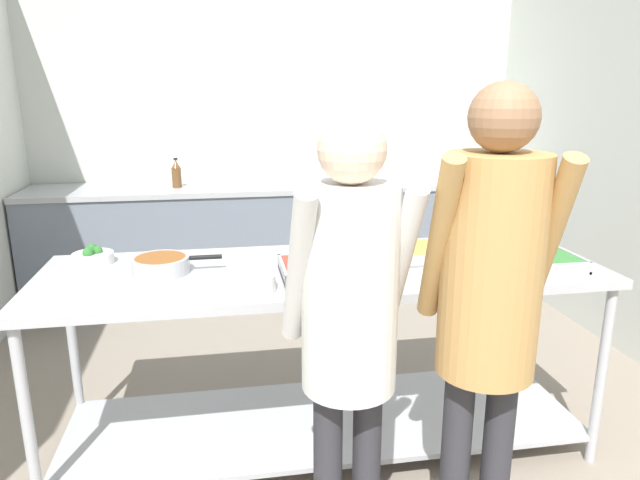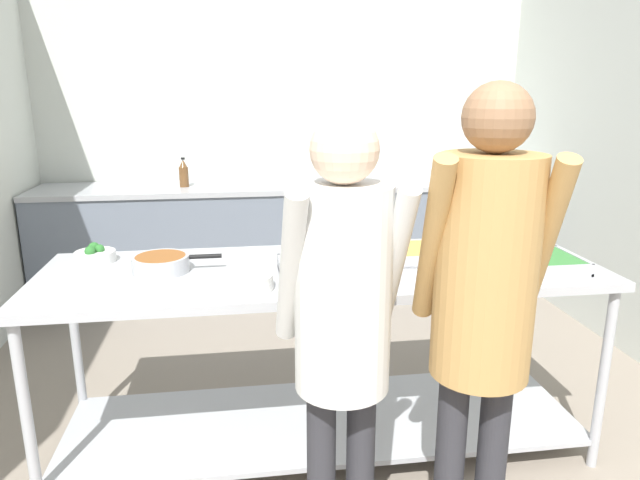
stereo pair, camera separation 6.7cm
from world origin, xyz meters
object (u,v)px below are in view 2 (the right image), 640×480
object	(u,v)px
serving_tray_vegetables	(531,263)
water_bottle	(184,174)
sauce_pan	(161,263)
plate_stack	(243,282)
guest_serving_left	(343,307)
broccoli_bowl	(95,255)
serving_tray_greens	(335,269)
serving_tray_roast	(423,253)
guest_serving_right	(484,289)

from	to	relation	value
serving_tray_vegetables	water_bottle	size ratio (longest dim) A/B	1.81
sauce_pan	plate_stack	distance (m)	0.45
serving_tray_vegetables	water_bottle	world-z (taller)	water_bottle
guest_serving_left	broccoli_bowl	bearing A→B (deg)	135.11
broccoli_bowl	guest_serving_left	xyz separation A→B (m)	(0.98, -0.98, 0.07)
serving_tray_greens	serving_tray_roast	world-z (taller)	same
broccoli_bowl	guest_serving_left	size ratio (longest dim) A/B	0.11
broccoli_bowl	serving_tray_roast	bearing A→B (deg)	-6.26
serving_tray_roast	guest_serving_right	size ratio (longest dim) A/B	0.21
plate_stack	serving_tray_greens	xyz separation A→B (m)	(0.39, 0.13, -0.00)
broccoli_bowl	guest_serving_right	world-z (taller)	guest_serving_right
guest_serving_left	water_bottle	distance (m)	2.99
serving_tray_roast	serving_tray_vegetables	distance (m)	0.48
plate_stack	guest_serving_left	world-z (taller)	guest_serving_left
plate_stack	guest_serving_left	bearing A→B (deg)	-58.50
serving_tray_greens	serving_tray_vegetables	xyz separation A→B (m)	(0.88, -0.04, -0.00)
sauce_pan	serving_tray_roast	size ratio (longest dim) A/B	1.06
plate_stack	guest_serving_right	bearing A→B (deg)	-37.20
broccoli_bowl	guest_serving_left	world-z (taller)	guest_serving_left
plate_stack	serving_tray_roast	size ratio (longest dim) A/B	0.68
serving_tray_vegetables	water_bottle	distance (m)	2.86
sauce_pan	plate_stack	size ratio (longest dim) A/B	1.56
plate_stack	serving_tray_vegetables	distance (m)	1.27
serving_tray_greens	serving_tray_roast	xyz separation A→B (m)	(0.45, 0.18, -0.00)
plate_stack	serving_tray_vegetables	size ratio (longest dim) A/B	0.59
sauce_pan	guest_serving_right	bearing A→B (deg)	-37.60
sauce_pan	broccoli_bowl	bearing A→B (deg)	148.93
serving_tray_roast	guest_serving_left	distance (m)	0.97
plate_stack	serving_tray_greens	size ratio (longest dim) A/B	0.52
sauce_pan	serving_tray_vegetables	bearing A→B (deg)	-6.62
serving_tray_greens	guest_serving_left	world-z (taller)	guest_serving_left
serving_tray_roast	serving_tray_greens	bearing A→B (deg)	-158.82
guest_serving_left	guest_serving_right	xyz separation A→B (m)	(0.44, -0.06, 0.06)
sauce_pan	water_bottle	bearing A→B (deg)	92.03
serving_tray_roast	water_bottle	bearing A→B (deg)	121.34
broccoli_bowl	water_bottle	world-z (taller)	water_bottle
serving_tray_roast	guest_serving_left	bearing A→B (deg)	-123.52
plate_stack	serving_tray_vegetables	xyz separation A→B (m)	(1.27, 0.09, -0.00)
broccoli_bowl	sauce_pan	size ratio (longest dim) A/B	0.47
sauce_pan	guest_serving_right	distance (m)	1.39
broccoli_bowl	water_bottle	bearing A→B (deg)	82.69
sauce_pan	serving_tray_vegetables	distance (m)	1.63
serving_tray_vegetables	guest_serving_right	bearing A→B (deg)	-128.33
broccoli_bowl	serving_tray_greens	size ratio (longest dim) A/B	0.39
broccoli_bowl	serving_tray_vegetables	world-z (taller)	broccoli_bowl
sauce_pan	guest_serving_left	bearing A→B (deg)	-49.91
serving_tray_greens	water_bottle	distance (m)	2.41
serving_tray_roast	plate_stack	bearing A→B (deg)	-160.22
plate_stack	water_bottle	xyz separation A→B (m)	(-0.42, 2.39, 0.10)
sauce_pan	serving_tray_greens	distance (m)	0.76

